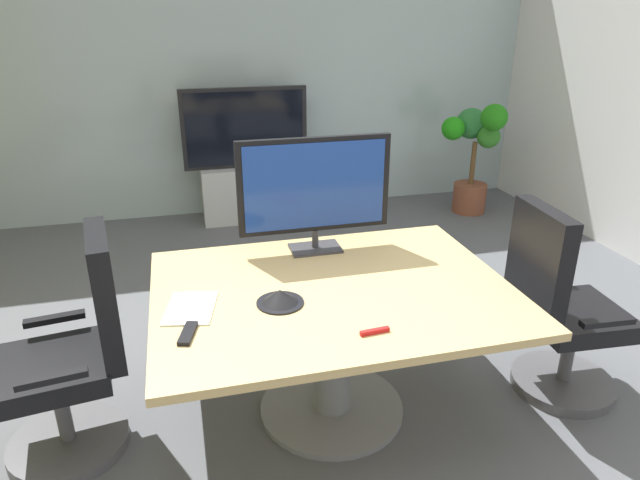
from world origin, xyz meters
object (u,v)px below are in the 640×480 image
tv_monitor (315,188)px  wall_display_unit (247,177)px  conference_phone (280,298)px  office_chair_right (559,319)px  remote_control (188,333)px  office_chair_left (76,365)px  potted_plant (474,150)px  conference_table (332,321)px

tv_monitor → wall_display_unit: bearing=91.2°
wall_display_unit → conference_phone: size_ratio=5.95×
office_chair_right → remote_control: 1.95m
office_chair_left → remote_control: size_ratio=6.41×
office_chair_left → wall_display_unit: bearing=150.1°
tv_monitor → wall_display_unit: tv_monitor is taller
tv_monitor → potted_plant: 3.18m
potted_plant → conference_table: bearing=-129.8°
conference_table → office_chair_left: (-1.22, 0.06, -0.09)m
office_chair_right → wall_display_unit: wall_display_unit is taller
potted_plant → conference_phone: bearing=-132.1°
wall_display_unit → remote_control: wall_display_unit is taller
potted_plant → remote_control: size_ratio=6.75×
conference_table → wall_display_unit: size_ratio=1.32×
office_chair_right → potted_plant: potted_plant is taller
office_chair_right → remote_control: (-1.92, -0.13, 0.29)m
potted_plant → office_chair_left: bearing=-142.7°
office_chair_right → remote_control: size_ratio=6.41×
office_chair_left → remote_control: office_chair_left is taller
conference_table → remote_control: (-0.70, -0.26, 0.19)m
tv_monitor → remote_control: size_ratio=4.94×
potted_plant → conference_phone: potted_plant is taller
tv_monitor → remote_control: tv_monitor is taller
conference_table → potted_plant: (2.25, 2.71, 0.11)m
office_chair_right → wall_display_unit: bearing=25.5°
potted_plant → remote_control: potted_plant is taller
conference_table → tv_monitor: (0.03, 0.48, 0.54)m
office_chair_right → tv_monitor: tv_monitor is taller
conference_table → office_chair_right: size_ratio=1.58×
office_chair_left → potted_plant: 4.37m
potted_plant → remote_control: bearing=-134.8°
office_chair_right → tv_monitor: size_ratio=1.30×
conference_table → remote_control: size_ratio=10.14×
wall_display_unit → conference_table: bearing=-89.5°
wall_display_unit → conference_phone: bearing=-94.6°
office_chair_right → potted_plant: size_ratio=0.95×
remote_control → conference_phone: bearing=37.4°
conference_table → conference_phone: (-0.28, -0.09, 0.22)m
tv_monitor → remote_control: (-0.73, -0.74, -0.35)m
remote_control → conference_table: bearing=36.1°
office_chair_left → office_chair_right: bearing=77.4°
wall_display_unit → potted_plant: (2.28, -0.34, 0.22)m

